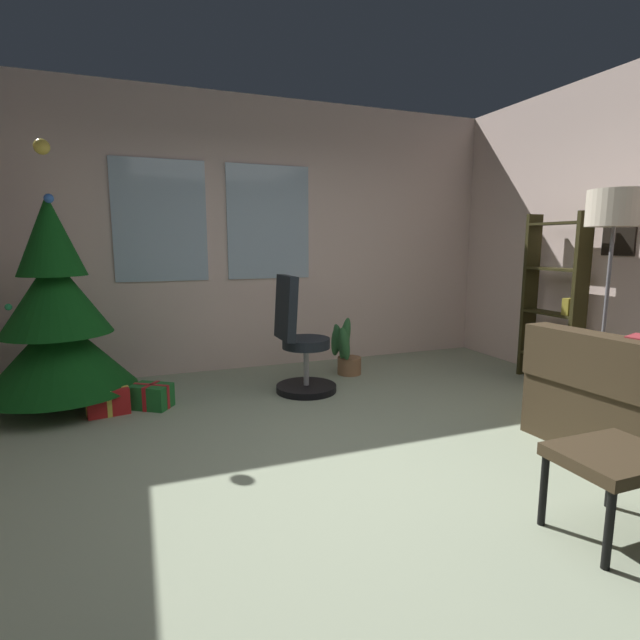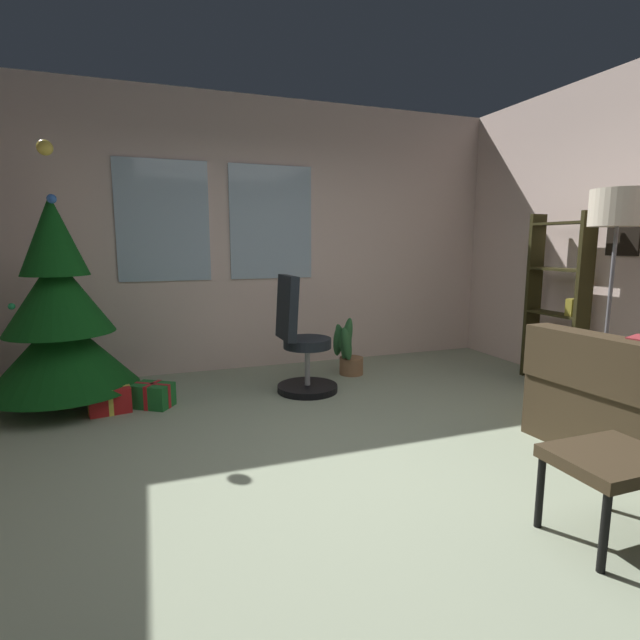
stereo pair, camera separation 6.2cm
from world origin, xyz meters
TOP-DOWN VIEW (x-y plane):
  - ground_plane at (0.00, 0.00)m, footprint 5.56×5.40m
  - wall_back_with_windows at (-0.02, 2.75)m, footprint 5.56×0.12m
  - footstool at (0.80, -0.97)m, footprint 0.52×0.41m
  - holiday_tree at (-1.85, 1.94)m, footprint 1.18×1.18m
  - gift_box_red at (-1.50, 1.64)m, footprint 0.34×0.24m
  - gift_box_green at (-1.16, 1.68)m, footprint 0.38×0.35m
  - office_chair at (0.13, 1.64)m, footprint 0.56×0.56m
  - bookshelf at (2.56, 1.09)m, footprint 0.18×0.64m
  - floor_lamp at (2.24, 0.28)m, footprint 0.41×0.41m
  - potted_plant at (0.76, 2.03)m, footprint 0.33×0.37m

SIDE VIEW (x-z plane):
  - ground_plane at x=0.00m, z-range -0.10..0.00m
  - gift_box_green at x=-1.16m, z-range 0.00..0.20m
  - gift_box_red at x=-1.50m, z-range 0.00..0.21m
  - potted_plant at x=0.76m, z-range -0.05..0.58m
  - footstool at x=0.80m, z-range 0.15..0.57m
  - office_chair at x=0.13m, z-range -0.12..0.96m
  - bookshelf at x=2.56m, z-range -0.10..1.55m
  - holiday_tree at x=-1.85m, z-range -0.35..1.81m
  - wall_back_with_windows at x=-0.02m, z-range 0.01..2.89m
  - floor_lamp at x=2.24m, z-range 0.65..2.42m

